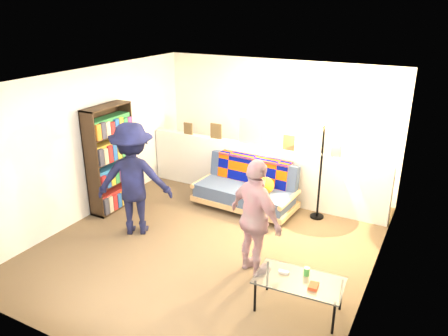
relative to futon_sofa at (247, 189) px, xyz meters
The scene contains 10 objects.
ground 1.36m from the futon_sofa, 88.25° to the right, with size 5.00×5.00×0.00m, color brown.
room_shell 1.57m from the futon_sofa, 87.27° to the right, with size 4.60×5.05×2.45m.
half_wall_ledge 0.51m from the futon_sofa, 85.23° to the left, with size 4.45×0.15×1.00m, color silver.
ledge_decor 0.97m from the futon_sofa, 111.90° to the left, with size 2.97×0.02×0.45m.
futon_sofa is the anchor object (origin of this frame).
bookshelf 2.35m from the futon_sofa, 152.70° to the right, with size 0.30×0.89×1.79m.
coffee_table 2.74m from the futon_sofa, 52.26° to the right, with size 1.02×0.61×0.52m.
floor_lamp 1.46m from the futon_sofa, 11.51° to the left, with size 0.38×0.31×1.64m.
person_left 2.00m from the futon_sofa, 126.70° to the right, with size 1.12×0.64×1.74m, color black.
person_right 1.97m from the futon_sofa, 61.80° to the right, with size 0.92×0.38×1.57m, color pink.
Camera 1 is at (2.83, -4.90, 3.35)m, focal length 35.00 mm.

